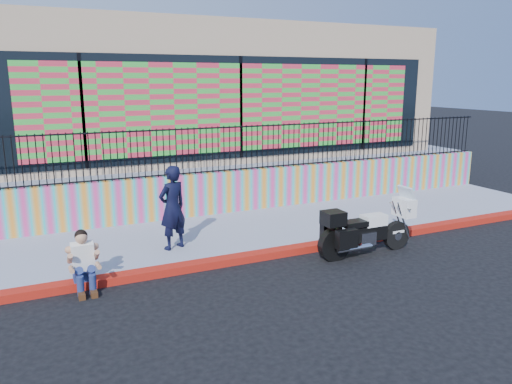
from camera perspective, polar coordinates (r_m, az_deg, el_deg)
ground at (r=11.02m, az=6.92°, el=-6.54°), size 90.00×90.00×0.00m
red_curb at (r=11.00m, az=6.93°, el=-6.17°), size 16.00×0.30×0.15m
sidewalk at (r=12.36m, az=2.89°, el=-3.95°), size 16.00×3.00×0.15m
mural_wall at (r=13.59m, az=-0.23°, el=0.33°), size 16.00×0.20×1.10m
metal_fence at (r=13.39m, az=-0.24°, el=5.14°), size 15.80×0.04×1.20m
elevated_platform at (r=18.28m, az=-6.96°, el=3.22°), size 16.00×10.00×1.25m
storefront_building at (r=17.83m, az=-6.97°, el=11.46°), size 14.00×8.06×4.00m
police_motorcycle at (r=10.71m, az=12.37°, el=-4.06°), size 2.23×0.74×1.39m
police_officer at (r=10.46m, az=-9.53°, el=-1.77°), size 0.76×0.64×1.76m
seated_man at (r=9.22m, az=-19.04°, el=-8.12°), size 0.54×0.71×1.06m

